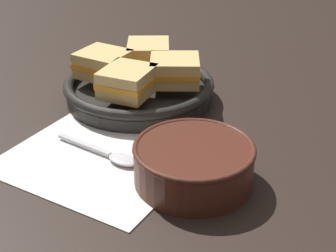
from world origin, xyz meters
The scene contains 9 objects.
ground_plane centered at (0.00, 0.00, 0.00)m, with size 4.00×4.00×0.00m, color black.
napkin centered at (-0.08, -0.04, 0.00)m, with size 0.28×0.24×0.00m.
soup_bowl centered at (0.07, -0.02, 0.03)m, with size 0.17×0.17×0.06m.
spoon centered at (-0.06, -0.03, 0.01)m, with size 0.15×0.03×0.01m.
skillet centered at (-0.14, 0.17, 0.02)m, with size 0.27×0.27×0.04m.
sandwich_near_left centered at (-0.20, 0.15, 0.07)m, with size 0.09×0.08×0.05m.
sandwich_near_right centered at (-0.12, 0.10, 0.07)m, with size 0.09×0.09×0.05m.
sandwich_far_left centered at (-0.07, 0.18, 0.07)m, with size 0.11×0.11×0.05m.
sandwich_far_right centered at (-0.15, 0.23, 0.07)m, with size 0.11×0.12×0.05m.
Camera 1 is at (0.32, -0.56, 0.41)m, focal length 55.00 mm.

